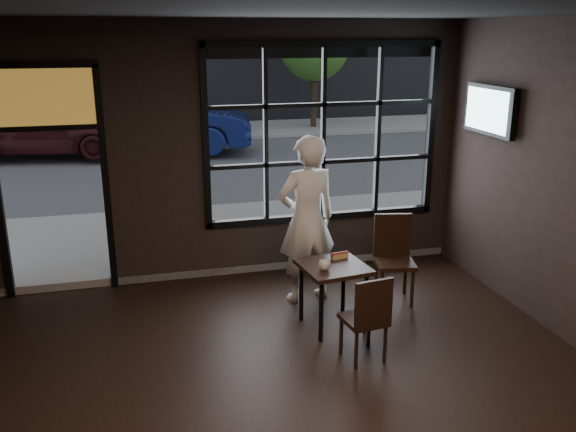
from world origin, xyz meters
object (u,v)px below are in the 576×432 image
object	(u,v)px
man	(307,220)
chair_near	(364,317)
cafe_table	(333,296)
navy_car	(160,121)

from	to	relation	value
man	chair_near	bearing A→B (deg)	86.69
chair_near	man	size ratio (longest dim) A/B	0.45
cafe_table	man	bearing A→B (deg)	88.53
cafe_table	man	world-z (taller)	man
cafe_table	chair_near	xyz separation A→B (m)	(0.07, -0.71, 0.09)
man	navy_car	size ratio (longest dim) A/B	0.43
navy_car	chair_near	bearing A→B (deg)	-162.87
cafe_table	navy_car	distance (m)	10.16
chair_near	navy_car	world-z (taller)	navy_car
man	navy_car	distance (m)	9.40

